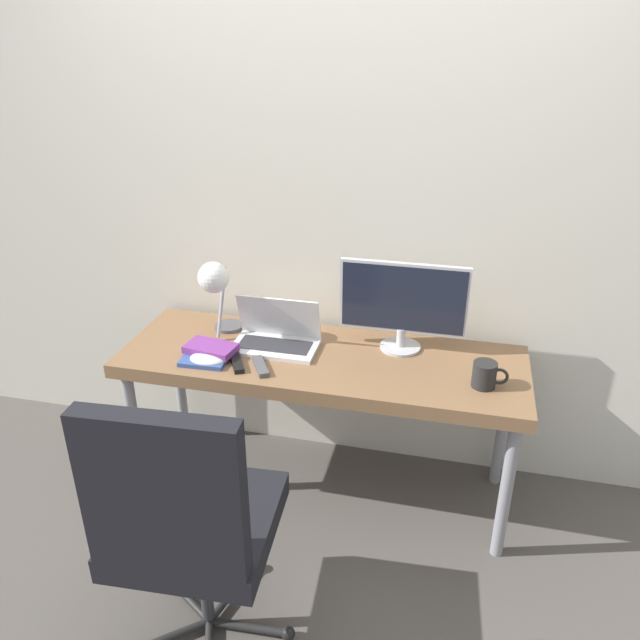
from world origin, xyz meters
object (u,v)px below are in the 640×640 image
at_px(office_chair, 186,519).
at_px(game_controller, 208,359).
at_px(mug, 485,375).
at_px(laptop, 276,337).
at_px(book_stack, 209,352).
at_px(desk_lamp, 215,283).
at_px(monitor, 403,302).

bearing_deg(office_chair, game_controller, 106.96).
bearing_deg(office_chair, mug, 42.93).
bearing_deg(office_chair, laptop, 89.71).
bearing_deg(laptop, book_stack, -147.54).
bearing_deg(desk_lamp, game_controller, -81.23).
bearing_deg(monitor, laptop, -168.12).
bearing_deg(book_stack, laptop, 32.46).
distance_m(laptop, game_controller, 0.31).
xyz_separation_m(laptop, game_controller, (-0.23, -0.21, -0.03)).
height_order(laptop, monitor, monitor).
bearing_deg(mug, desk_lamp, 173.26).
height_order(laptop, book_stack, laptop).
xyz_separation_m(book_stack, mug, (1.12, 0.03, 0.03)).
height_order(monitor, book_stack, monitor).
bearing_deg(book_stack, office_chair, -73.06).
bearing_deg(mug, office_chair, -137.07).
height_order(desk_lamp, mug, desk_lamp).
bearing_deg(desk_lamp, mug, -6.74).
height_order(office_chair, game_controller, office_chair).
xyz_separation_m(office_chair, book_stack, (-0.24, 0.79, 0.13)).
relative_size(desk_lamp, mug, 2.68).
distance_m(office_chair, mug, 1.22).
relative_size(desk_lamp, book_stack, 1.63).
bearing_deg(mug, laptop, 171.53).
xyz_separation_m(office_chair, mug, (0.88, 0.82, 0.16)).
relative_size(monitor, book_stack, 2.38).
distance_m(mug, game_controller, 1.11).
bearing_deg(book_stack, mug, 1.34).
relative_size(office_chair, book_stack, 4.67).
distance_m(book_stack, game_controller, 0.05).
distance_m(desk_lamp, game_controller, 0.33).
bearing_deg(desk_lamp, book_stack, -83.81).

